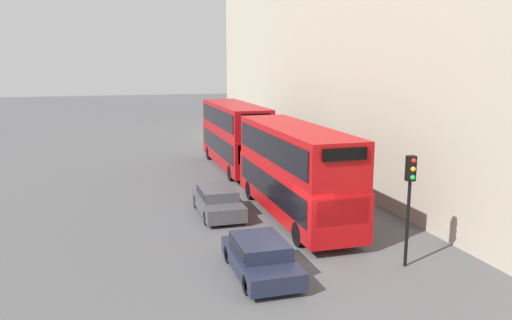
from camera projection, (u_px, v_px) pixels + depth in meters
ground_plane at (295, 255)px, 19.23m from camera, size 200.00×200.00×0.00m
building_facade at (469, 1)px, 19.29m from camera, size 1.10×80.00×18.61m
bus_leading at (294, 168)px, 23.45m from camera, size 2.59×10.53×4.38m
bus_second_in_queue at (235, 133)px, 34.52m from camera, size 2.59×10.52×4.48m
car_dark_sedan at (260, 255)px, 17.37m from camera, size 1.90×4.21×1.26m
car_hatchback at (218, 200)px, 24.21m from camera, size 1.84×4.42×1.32m
traffic_light at (410, 188)px, 17.58m from camera, size 0.30×0.36×4.09m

